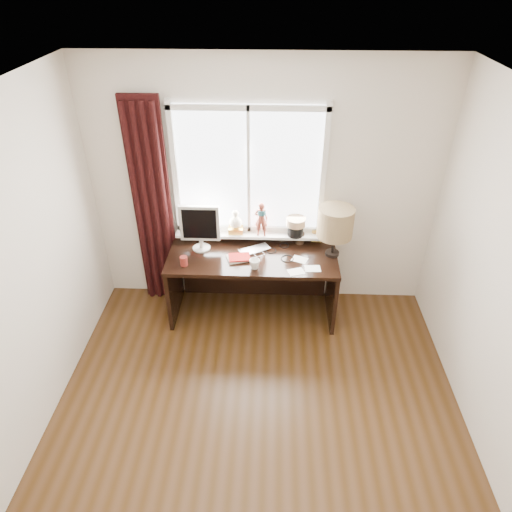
{
  "coord_description": "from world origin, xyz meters",
  "views": [
    {
      "loc": [
        0.09,
        -2.17,
        3.29
      ],
      "look_at": [
        -0.05,
        1.25,
        1.0
      ],
      "focal_mm": 32.0,
      "sensor_mm": 36.0,
      "label": 1
    }
  ],
  "objects_px": {
    "desk": "(253,270)",
    "monitor": "(200,225)",
    "laptop": "(255,250)",
    "mug": "(255,264)",
    "table_lamp": "(335,223)",
    "red_cup": "(184,261)"
  },
  "relations": [
    {
      "from": "monitor",
      "to": "table_lamp",
      "type": "relative_size",
      "value": 0.94
    },
    {
      "from": "desk",
      "to": "red_cup",
      "type": "bearing_deg",
      "value": -156.0
    },
    {
      "from": "mug",
      "to": "monitor",
      "type": "distance_m",
      "value": 0.69
    },
    {
      "from": "laptop",
      "to": "monitor",
      "type": "relative_size",
      "value": 0.65
    },
    {
      "from": "mug",
      "to": "red_cup",
      "type": "xyz_separation_m",
      "value": [
        -0.69,
        0.02,
        -0.0
      ]
    },
    {
      "from": "monitor",
      "to": "laptop",
      "type": "bearing_deg",
      "value": -1.78
    },
    {
      "from": "laptop",
      "to": "monitor",
      "type": "height_order",
      "value": "monitor"
    },
    {
      "from": "red_cup",
      "to": "monitor",
      "type": "xyz_separation_m",
      "value": [
        0.13,
        0.3,
        0.23
      ]
    },
    {
      "from": "mug",
      "to": "table_lamp",
      "type": "bearing_deg",
      "value": 19.38
    },
    {
      "from": "red_cup",
      "to": "monitor",
      "type": "relative_size",
      "value": 0.2
    },
    {
      "from": "mug",
      "to": "table_lamp",
      "type": "height_order",
      "value": "table_lamp"
    },
    {
      "from": "red_cup",
      "to": "monitor",
      "type": "bearing_deg",
      "value": 67.22
    },
    {
      "from": "laptop",
      "to": "desk",
      "type": "height_order",
      "value": "laptop"
    },
    {
      "from": "desk",
      "to": "monitor",
      "type": "relative_size",
      "value": 3.47
    },
    {
      "from": "red_cup",
      "to": "mug",
      "type": "bearing_deg",
      "value": -1.82
    },
    {
      "from": "desk",
      "to": "table_lamp",
      "type": "distance_m",
      "value": 1.01
    },
    {
      "from": "table_lamp",
      "to": "mug",
      "type": "bearing_deg",
      "value": -160.62
    },
    {
      "from": "red_cup",
      "to": "table_lamp",
      "type": "relative_size",
      "value": 0.19
    },
    {
      "from": "laptop",
      "to": "red_cup",
      "type": "xyz_separation_m",
      "value": [
        -0.67,
        -0.29,
        0.04
      ]
    },
    {
      "from": "monitor",
      "to": "desk",
      "type": "bearing_deg",
      "value": -1.11
    },
    {
      "from": "red_cup",
      "to": "table_lamp",
      "type": "height_order",
      "value": "table_lamp"
    },
    {
      "from": "red_cup",
      "to": "table_lamp",
      "type": "bearing_deg",
      "value": 9.7
    }
  ]
}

